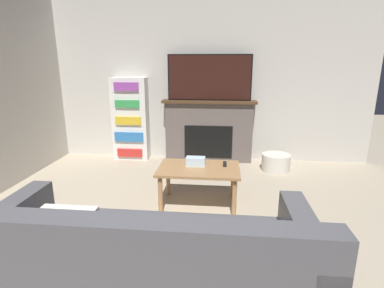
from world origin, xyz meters
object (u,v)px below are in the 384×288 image
tv (209,78)px  fireplace (209,131)px  couch (147,270)px  coffee_table (199,173)px  bookshelf (131,119)px  storage_basket (276,162)px

tv → fireplace: bearing=90.0°
fireplace → couch: 3.26m
coffee_table → couch: bearing=-97.8°
coffee_table → bookshelf: bookshelf is taller
couch → tv: bearing=85.6°
tv → storage_basket: 1.69m
couch → bookshelf: bearing=108.4°
coffee_table → bookshelf: (-1.29, 1.64, 0.29)m
fireplace → storage_basket: fireplace is taller
couch → bookshelf: bookshelf is taller
couch → storage_basket: size_ratio=5.00×
storage_basket → coffee_table: bearing=-130.6°
tv → couch: size_ratio=0.62×
fireplace → bookshelf: (-1.32, -0.02, 0.17)m
couch → storage_basket: bearing=65.3°
bookshelf → tv: bearing=0.1°
fireplace → coffee_table: size_ratio=1.65×
couch → storage_basket: 3.14m
coffee_table → tv: bearing=88.8°
fireplace → storage_basket: 1.20m
storage_basket → bookshelf: bearing=171.2°
coffee_table → storage_basket: (1.09, 1.28, -0.27)m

